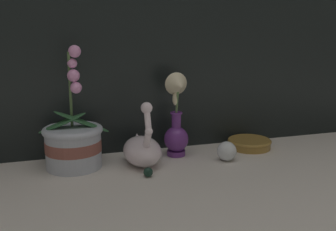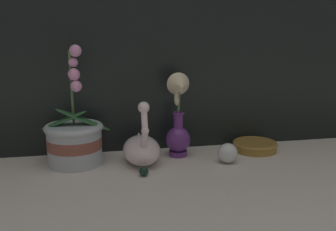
# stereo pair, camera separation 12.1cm
# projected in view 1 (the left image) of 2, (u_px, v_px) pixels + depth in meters

# --- Properties ---
(ground_plane) EXTENTS (2.80, 2.80, 0.00)m
(ground_plane) POSITION_uv_depth(u_px,v_px,m) (188.00, 176.00, 1.12)
(ground_plane) COLOR beige
(orchid_potted_plant) EXTENTS (0.22, 0.18, 0.37)m
(orchid_potted_plant) POSITION_uv_depth(u_px,v_px,m) (73.00, 142.00, 1.18)
(orchid_potted_plant) COLOR #B2BCCC
(orchid_potted_plant) RESTS_ON ground_plane
(swan_figurine) EXTENTS (0.11, 0.20, 0.21)m
(swan_figurine) POSITION_uv_depth(u_px,v_px,m) (142.00, 149.00, 1.21)
(swan_figurine) COLOR white
(swan_figurine) RESTS_ON ground_plane
(blue_vase) EXTENTS (0.08, 0.10, 0.27)m
(blue_vase) POSITION_uv_depth(u_px,v_px,m) (177.00, 122.00, 1.27)
(blue_vase) COLOR #602D7F
(blue_vase) RESTS_ON ground_plane
(glass_sphere) EXTENTS (0.06, 0.06, 0.06)m
(glass_sphere) POSITION_uv_depth(u_px,v_px,m) (227.00, 151.00, 1.24)
(glass_sphere) COLOR silver
(glass_sphere) RESTS_ON ground_plane
(amber_dish) EXTENTS (0.15, 0.15, 0.03)m
(amber_dish) POSITION_uv_depth(u_px,v_px,m) (249.00, 143.00, 1.37)
(amber_dish) COLOR olive
(amber_dish) RESTS_ON ground_plane
(glass_bauble) EXTENTS (0.03, 0.03, 0.03)m
(glass_bauble) POSITION_uv_depth(u_px,v_px,m) (148.00, 172.00, 1.11)
(glass_bauble) COLOR #142D23
(glass_bauble) RESTS_ON ground_plane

